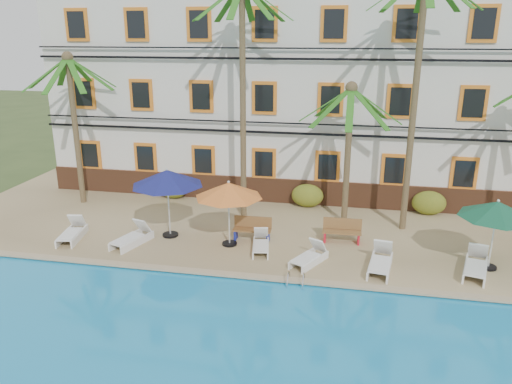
% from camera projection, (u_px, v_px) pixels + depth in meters
% --- Properties ---
extents(ground, '(100.00, 100.00, 0.00)m').
position_uv_depth(ground, '(270.00, 273.00, 17.61)').
color(ground, '#384C23').
rests_on(ground, ground).
extents(pool_deck, '(30.00, 12.00, 0.25)m').
position_uv_depth(pool_deck, '(289.00, 220.00, 22.24)').
color(pool_deck, tan).
rests_on(pool_deck, ground).
extents(pool_coping, '(30.00, 0.35, 0.06)m').
position_uv_depth(pool_coping, '(266.00, 278.00, 16.68)').
color(pool_coping, tan).
rests_on(pool_coping, pool_deck).
extents(hotel_building, '(25.40, 6.44, 10.22)m').
position_uv_depth(hotel_building, '(304.00, 89.00, 25.29)').
color(hotel_building, silver).
rests_on(hotel_building, pool_deck).
extents(palm_a, '(4.14, 4.14, 7.07)m').
position_uv_depth(palm_a, '(73.00, 108.00, 22.82)').
color(palm_a, brown).
rests_on(palm_a, pool_deck).
extents(palm_b, '(4.14, 4.14, 9.96)m').
position_uv_depth(palm_b, '(243.00, 74.00, 20.61)').
color(palm_b, brown).
rests_on(palm_b, pool_deck).
extents(palm_c, '(4.14, 4.14, 6.01)m').
position_uv_depth(palm_c, '(349.00, 133.00, 20.42)').
color(palm_c, brown).
rests_on(palm_c, pool_deck).
extents(palm_d, '(4.14, 4.14, 10.29)m').
position_uv_depth(palm_d, '(417.00, 72.00, 18.99)').
color(palm_d, brown).
rests_on(palm_d, pool_deck).
extents(shrub_left, '(1.50, 0.90, 1.10)m').
position_uv_depth(shrub_left, '(173.00, 187.00, 24.64)').
color(shrub_left, '#1D5317').
rests_on(shrub_left, pool_deck).
extents(shrub_mid, '(1.50, 0.90, 1.10)m').
position_uv_depth(shrub_mid, '(307.00, 196.00, 23.41)').
color(shrub_mid, '#1D5317').
rests_on(shrub_mid, pool_deck).
extents(shrub_right, '(1.50, 0.90, 1.10)m').
position_uv_depth(shrub_right, '(429.00, 203.00, 22.40)').
color(shrub_right, '#1D5317').
rests_on(shrub_right, pool_deck).
extents(umbrella_blue, '(2.85, 2.85, 2.84)m').
position_uv_depth(umbrella_blue, '(167.00, 178.00, 19.46)').
color(umbrella_blue, black).
rests_on(umbrella_blue, pool_deck).
extents(umbrella_red, '(2.59, 2.59, 2.59)m').
position_uv_depth(umbrella_red, '(229.00, 190.00, 18.68)').
color(umbrella_red, black).
rests_on(umbrella_red, pool_deck).
extents(umbrella_green, '(2.54, 2.54, 2.54)m').
position_uv_depth(umbrella_green, '(497.00, 210.00, 16.77)').
color(umbrella_green, black).
rests_on(umbrella_green, pool_deck).
extents(lounger_a, '(0.99, 1.95, 0.88)m').
position_uv_depth(lounger_a, '(72.00, 232.00, 19.80)').
color(lounger_a, white).
rests_on(lounger_a, pool_deck).
extents(lounger_b, '(1.19, 1.98, 0.88)m').
position_uv_depth(lounger_b, '(132.00, 237.00, 19.32)').
color(lounger_b, white).
rests_on(lounger_b, pool_deck).
extents(lounger_c, '(0.86, 1.73, 0.78)m').
position_uv_depth(lounger_c, '(261.00, 244.00, 18.79)').
color(lounger_c, white).
rests_on(lounger_c, pool_deck).
extents(lounger_d, '(1.33, 1.80, 0.81)m').
position_uv_depth(lounger_d, '(309.00, 257.00, 17.72)').
color(lounger_d, white).
rests_on(lounger_d, pool_deck).
extents(lounger_e, '(0.97, 2.04, 0.93)m').
position_uv_depth(lounger_e, '(381.00, 262.00, 17.23)').
color(lounger_e, white).
rests_on(lounger_e, pool_deck).
extents(lounger_f, '(1.18, 2.08, 0.93)m').
position_uv_depth(lounger_f, '(476.00, 265.00, 16.96)').
color(lounger_f, white).
rests_on(lounger_f, pool_deck).
extents(bench_left, '(1.51, 0.52, 0.93)m').
position_uv_depth(bench_left, '(252.00, 228.00, 19.71)').
color(bench_left, olive).
rests_on(bench_left, pool_deck).
extents(bench_right, '(1.51, 0.51, 0.93)m').
position_uv_depth(bench_right, '(342.00, 230.00, 19.52)').
color(bench_right, olive).
rests_on(bench_right, pool_deck).
extents(pool_ladder, '(0.54, 0.74, 0.74)m').
position_uv_depth(pool_ladder, '(296.00, 283.00, 16.41)').
color(pool_ladder, silver).
rests_on(pool_ladder, ground).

